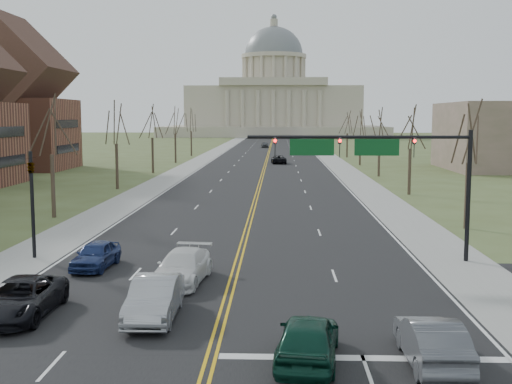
# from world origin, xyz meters

# --- Properties ---
(ground) EXTENTS (600.00, 600.00, 0.00)m
(ground) POSITION_xyz_m (0.00, 0.00, 0.00)
(ground) COLOR #49542A
(ground) RESTS_ON ground
(road) EXTENTS (20.00, 380.00, 0.01)m
(road) POSITION_xyz_m (0.00, 110.00, 0.01)
(road) COLOR black
(road) RESTS_ON ground
(cross_road) EXTENTS (120.00, 14.00, 0.01)m
(cross_road) POSITION_xyz_m (0.00, 6.00, 0.01)
(cross_road) COLOR black
(cross_road) RESTS_ON ground
(sidewalk_left) EXTENTS (4.00, 380.00, 0.03)m
(sidewalk_left) POSITION_xyz_m (-12.00, 110.00, 0.01)
(sidewalk_left) COLOR gray
(sidewalk_left) RESTS_ON ground
(sidewalk_right) EXTENTS (4.00, 380.00, 0.03)m
(sidewalk_right) POSITION_xyz_m (12.00, 110.00, 0.01)
(sidewalk_right) COLOR gray
(sidewalk_right) RESTS_ON ground
(center_line) EXTENTS (0.42, 380.00, 0.01)m
(center_line) POSITION_xyz_m (0.00, 110.00, 0.01)
(center_line) COLOR gold
(center_line) RESTS_ON road
(edge_line_left) EXTENTS (0.15, 380.00, 0.01)m
(edge_line_left) POSITION_xyz_m (-9.80, 110.00, 0.01)
(edge_line_left) COLOR silver
(edge_line_left) RESTS_ON road
(edge_line_right) EXTENTS (0.15, 380.00, 0.01)m
(edge_line_right) POSITION_xyz_m (9.80, 110.00, 0.01)
(edge_line_right) COLOR silver
(edge_line_right) RESTS_ON road
(stop_bar) EXTENTS (9.50, 0.50, 0.01)m
(stop_bar) POSITION_xyz_m (5.00, -1.00, 0.01)
(stop_bar) COLOR silver
(stop_bar) RESTS_ON road
(capitol) EXTENTS (90.00, 60.00, 50.00)m
(capitol) POSITION_xyz_m (0.00, 249.91, 14.20)
(capitol) COLOR #B0AB92
(capitol) RESTS_ON ground
(signal_mast) EXTENTS (12.12, 0.44, 7.20)m
(signal_mast) POSITION_xyz_m (7.45, 13.50, 5.76)
(signal_mast) COLOR black
(signal_mast) RESTS_ON ground
(signal_left) EXTENTS (0.32, 0.36, 6.00)m
(signal_left) POSITION_xyz_m (-11.50, 13.50, 3.71)
(signal_left) COLOR black
(signal_left) RESTS_ON ground
(tree_r_0) EXTENTS (3.74, 3.74, 8.50)m
(tree_r_0) POSITION_xyz_m (15.50, 24.00, 6.55)
(tree_r_0) COLOR #3D3324
(tree_r_0) RESTS_ON ground
(tree_l_0) EXTENTS (3.96, 3.96, 9.00)m
(tree_l_0) POSITION_xyz_m (-15.50, 28.00, 6.94)
(tree_l_0) COLOR #3D3324
(tree_l_0) RESTS_ON ground
(tree_r_1) EXTENTS (3.74, 3.74, 8.50)m
(tree_r_1) POSITION_xyz_m (15.50, 44.00, 6.55)
(tree_r_1) COLOR #3D3324
(tree_r_1) RESTS_ON ground
(tree_l_1) EXTENTS (3.96, 3.96, 9.00)m
(tree_l_1) POSITION_xyz_m (-15.50, 48.00, 6.94)
(tree_l_1) COLOR #3D3324
(tree_l_1) RESTS_ON ground
(tree_r_2) EXTENTS (3.74, 3.74, 8.50)m
(tree_r_2) POSITION_xyz_m (15.50, 64.00, 6.55)
(tree_r_2) COLOR #3D3324
(tree_r_2) RESTS_ON ground
(tree_l_2) EXTENTS (3.96, 3.96, 9.00)m
(tree_l_2) POSITION_xyz_m (-15.50, 68.00, 6.94)
(tree_l_2) COLOR #3D3324
(tree_l_2) RESTS_ON ground
(tree_r_3) EXTENTS (3.74, 3.74, 8.50)m
(tree_r_3) POSITION_xyz_m (15.50, 84.00, 6.55)
(tree_r_3) COLOR #3D3324
(tree_r_3) RESTS_ON ground
(tree_l_3) EXTENTS (3.96, 3.96, 9.00)m
(tree_l_3) POSITION_xyz_m (-15.50, 88.00, 6.94)
(tree_l_3) COLOR #3D3324
(tree_l_3) RESTS_ON ground
(tree_r_4) EXTENTS (3.74, 3.74, 8.50)m
(tree_r_4) POSITION_xyz_m (15.50, 104.00, 6.55)
(tree_r_4) COLOR #3D3324
(tree_r_4) RESTS_ON ground
(tree_l_4) EXTENTS (3.96, 3.96, 9.00)m
(tree_l_4) POSITION_xyz_m (-15.50, 108.00, 6.94)
(tree_l_4) COLOR #3D3324
(tree_l_4) RESTS_ON ground
(bldg_left_far) EXTENTS (17.10, 14.28, 23.25)m
(bldg_left_far) POSITION_xyz_m (-38.00, 74.00, 9.54)
(bldg_left_far) COLOR brown
(bldg_left_far) RESTS_ON ground
(car_nb_inner_lead) EXTENTS (2.47, 4.94, 1.62)m
(car_nb_inner_lead) POSITION_xyz_m (3.16, -1.46, 0.82)
(car_nb_inner_lead) COLOR #0C3527
(car_nb_inner_lead) RESTS_ON road
(car_nb_outer_lead) EXTENTS (1.68, 4.68, 1.54)m
(car_nb_outer_lead) POSITION_xyz_m (7.11, -1.44, 0.78)
(car_nb_outer_lead) COLOR #52555A
(car_nb_outer_lead) RESTS_ON road
(car_sb_inner_lead) EXTENTS (1.80, 4.96, 1.63)m
(car_sb_inner_lead) POSITION_xyz_m (-2.64, 2.90, 0.82)
(car_sb_inner_lead) COLOR #989A9F
(car_sb_inner_lead) RESTS_ON road
(car_sb_outer_lead) EXTENTS (2.51, 5.40, 1.50)m
(car_sb_outer_lead) POSITION_xyz_m (-8.01, 2.94, 0.76)
(car_sb_outer_lead) COLOR black
(car_sb_outer_lead) RESTS_ON road
(car_sb_inner_second) EXTENTS (2.69, 5.46, 1.53)m
(car_sb_inner_second) POSITION_xyz_m (-2.37, 8.40, 0.78)
(car_sb_inner_second) COLOR silver
(car_sb_inner_second) RESTS_ON road
(car_sb_outer_second) EXTENTS (1.99, 4.30, 1.43)m
(car_sb_outer_second) POSITION_xyz_m (-7.33, 11.15, 0.73)
(car_sb_outer_second) COLOR navy
(car_sb_outer_second) RESTS_ON road
(car_far_nb) EXTENTS (2.75, 5.32, 1.43)m
(car_far_nb) POSITION_xyz_m (2.20, 87.08, 0.73)
(car_far_nb) COLOR black
(car_far_nb) RESTS_ON road
(car_far_sb) EXTENTS (2.09, 4.54, 1.51)m
(car_far_sb) POSITION_xyz_m (-1.34, 142.85, 0.77)
(car_far_sb) COLOR #46494E
(car_far_sb) RESTS_ON road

